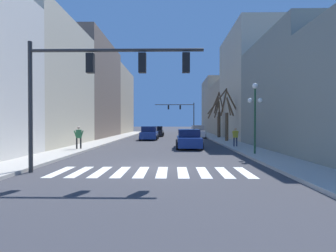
# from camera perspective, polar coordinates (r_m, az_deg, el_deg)

# --- Properties ---
(ground_plane) EXTENTS (240.00, 240.00, 0.00)m
(ground_plane) POSITION_cam_1_polar(r_m,az_deg,el_deg) (12.87, -3.09, -8.92)
(ground_plane) COLOR #38383D
(sidewalk_left) EXTENTS (2.42, 90.00, 0.15)m
(sidewalk_left) POSITION_cam_1_polar(r_m,az_deg,el_deg) (14.92, -29.95, -7.39)
(sidewalk_left) COLOR #ADA89E
(sidewalk_left) RESTS_ON ground_plane
(sidewalk_right) EXTENTS (2.42, 90.00, 0.15)m
(sidewalk_right) POSITION_cam_1_polar(r_m,az_deg,el_deg) (14.07, 25.60, -7.86)
(sidewalk_right) COLOR #ADA89E
(sidewalk_right) RESTS_ON ground_plane
(building_row_left) EXTENTS (6.00, 51.98, 13.45)m
(building_row_left) POSITION_cam_1_polar(r_m,az_deg,el_deg) (36.07, -18.21, 6.91)
(building_row_left) COLOR beige
(building_row_left) RESTS_ON ground_plane
(building_row_right) EXTENTS (6.00, 57.25, 13.41)m
(building_row_right) POSITION_cam_1_polar(r_m,az_deg,el_deg) (38.32, 16.27, 5.46)
(building_row_right) COLOR gray
(building_row_right) RESTS_ON ground_plane
(crosswalk_stripes) EXTENTS (8.55, 2.60, 0.01)m
(crosswalk_stripes) POSITION_cam_1_polar(r_m,az_deg,el_deg) (11.62, -3.55, -9.97)
(crosswalk_stripes) COLOR white
(crosswalk_stripes) RESTS_ON ground_plane
(traffic_signal_near) EXTENTS (7.57, 0.28, 5.66)m
(traffic_signal_near) POSITION_cam_1_polar(r_m,az_deg,el_deg) (11.85, -15.18, 10.80)
(traffic_signal_near) COLOR #2D2D2D
(traffic_signal_near) RESTS_ON ground_plane
(traffic_signal_far) EXTENTS (8.17, 0.28, 6.24)m
(traffic_signal_far) POSITION_cam_1_polar(r_m,az_deg,el_deg) (54.31, 3.08, 3.37)
(traffic_signal_far) COLOR #2D2D2D
(traffic_signal_far) RESTS_ON ground_plane
(street_lamp_right_corner) EXTENTS (0.95, 0.36, 4.55)m
(street_lamp_right_corner) POSITION_cam_1_polar(r_m,az_deg,el_deg) (17.85, 18.41, 4.57)
(street_lamp_right_corner) COLOR #1E4C2D
(street_lamp_right_corner) RESTS_ON sidewalk_right
(car_parked_left_mid) EXTENTS (2.15, 4.60, 1.59)m
(car_parked_left_mid) POSITION_cam_1_polar(r_m,az_deg,el_deg) (22.14, 4.52, -2.89)
(car_parked_left_mid) COLOR navy
(car_parked_left_mid) RESTS_ON ground_plane
(car_parked_right_far) EXTENTS (2.20, 4.86, 1.67)m
(car_parked_right_far) POSITION_cam_1_polar(r_m,az_deg,el_deg) (32.98, -4.07, -1.62)
(car_parked_right_far) COLOR navy
(car_parked_right_far) RESTS_ON ground_plane
(car_parked_right_near) EXTENTS (1.97, 4.65, 1.57)m
(car_parked_right_near) POSITION_cam_1_polar(r_m,az_deg,el_deg) (40.89, -2.31, -1.21)
(car_parked_right_near) COLOR black
(car_parked_right_near) RESTS_ON ground_plane
(car_parked_right_mid) EXTENTS (1.97, 4.56, 1.77)m
(car_parked_right_mid) POSITION_cam_1_polar(r_m,az_deg,el_deg) (37.15, 6.44, -1.29)
(car_parked_right_mid) COLOR silver
(car_parked_right_mid) RESTS_ON ground_plane
(pedestrian_crossing_street) EXTENTS (0.65, 0.33, 1.56)m
(pedestrian_crossing_street) POSITION_cam_1_polar(r_m,az_deg,el_deg) (22.74, 14.46, -1.99)
(pedestrian_crossing_street) COLOR #282D47
(pedestrian_crossing_street) RESTS_ON sidewalk_right
(pedestrian_on_left_sidewalk) EXTENTS (0.69, 0.43, 1.72)m
(pedestrian_on_left_sidewalk) POSITION_cam_1_polar(r_m,az_deg,el_deg) (21.25, -18.86, -1.96)
(pedestrian_on_left_sidewalk) COLOR black
(pedestrian_on_left_sidewalk) RESTS_ON sidewalk_left
(street_tree_left_far) EXTENTS (2.05, 2.61, 5.90)m
(street_tree_left_far) POSITION_cam_1_polar(r_m,az_deg,el_deg) (36.60, 10.73, 1.52)
(street_tree_left_far) COLOR brown
(street_tree_left_far) RESTS_ON sidewalk_right
(street_tree_left_near) EXTENTS (1.68, 2.66, 6.19)m
(street_tree_left_near) POSITION_cam_1_polar(r_m,az_deg,el_deg) (36.21, 11.01, 1.70)
(street_tree_left_near) COLOR #473828
(street_tree_left_near) RESTS_ON sidewalk_right
(street_tree_right_far) EXTENTS (3.73, 2.25, 5.78)m
(street_tree_right_far) POSITION_cam_1_polar(r_m,az_deg,el_deg) (29.40, 12.63, 2.23)
(street_tree_right_far) COLOR brown
(street_tree_right_far) RESTS_ON sidewalk_right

